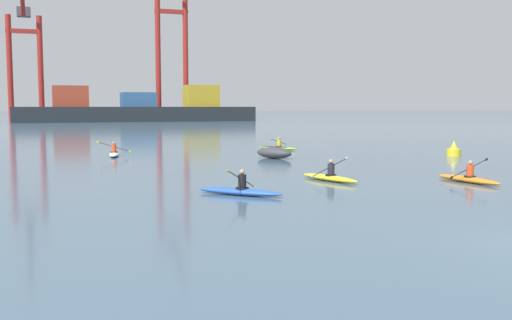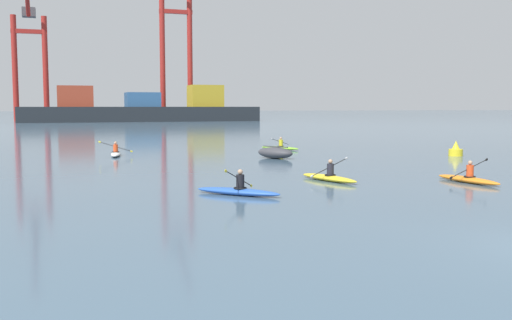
# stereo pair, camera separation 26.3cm
# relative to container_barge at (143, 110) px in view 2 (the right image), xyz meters

# --- Properties ---
(container_barge) EXTENTS (49.67, 8.57, 7.81)m
(container_barge) POSITION_rel_container_barge_xyz_m (0.00, 0.00, 0.00)
(container_barge) COLOR #1E2328
(container_barge) RESTS_ON ground
(gantry_crane_west) EXTENTS (7.43, 18.79, 34.93)m
(gantry_crane_west) POSITION_rel_container_barge_xyz_m (-22.56, 11.53, 13.78)
(gantry_crane_west) COLOR maroon
(gantry_crane_west) RESTS_ON ground
(gantry_crane_west_mid) EXTENTS (7.49, 17.12, 36.43)m
(gantry_crane_west_mid) POSITION_rel_container_barge_xyz_m (8.63, 6.81, 16.28)
(gantry_crane_west_mid) COLOR maroon
(gantry_crane_west_mid) RESTS_ON ground
(capsized_dinghy) EXTENTS (2.26, 2.80, 0.76)m
(capsized_dinghy) POSITION_rel_container_barge_xyz_m (-4.81, -91.22, -2.20)
(capsized_dinghy) COLOR #38383D
(capsized_dinghy) RESTS_ON ground
(channel_buoy) EXTENTS (0.90, 0.90, 1.00)m
(channel_buoy) POSITION_rel_container_barge_xyz_m (7.01, -93.32, -2.19)
(channel_buoy) COLOR yellow
(channel_buoy) RESTS_ON ground
(kayak_yellow) EXTENTS (2.12, 3.43, 1.02)m
(kayak_yellow) POSITION_rel_container_barge_xyz_m (-6.50, -102.21, -2.37)
(kayak_yellow) COLOR yellow
(kayak_yellow) RESTS_ON ground
(kayak_white) EXTENTS (2.19, 3.45, 1.01)m
(kayak_white) POSITION_rel_container_barge_xyz_m (-14.01, -86.12, -2.37)
(kayak_white) COLOR silver
(kayak_white) RESTS_ON ground
(kayak_lime) EXTENTS (2.31, 3.20, 0.95)m
(kayak_lime) POSITION_rel_container_barge_xyz_m (-1.89, -84.52, -2.37)
(kayak_lime) COLOR #7ABC2D
(kayak_lime) RESTS_ON ground
(kayak_blue) EXTENTS (2.82, 2.84, 1.07)m
(kayak_blue) POSITION_rel_container_barge_xyz_m (-11.43, -104.80, -2.37)
(kayak_blue) COLOR #2856B2
(kayak_blue) RESTS_ON ground
(kayak_orange) EXTENTS (2.18, 3.45, 1.03)m
(kayak_orange) POSITION_rel_container_barge_xyz_m (-1.16, -104.65, -2.37)
(kayak_orange) COLOR orange
(kayak_orange) RESTS_ON ground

